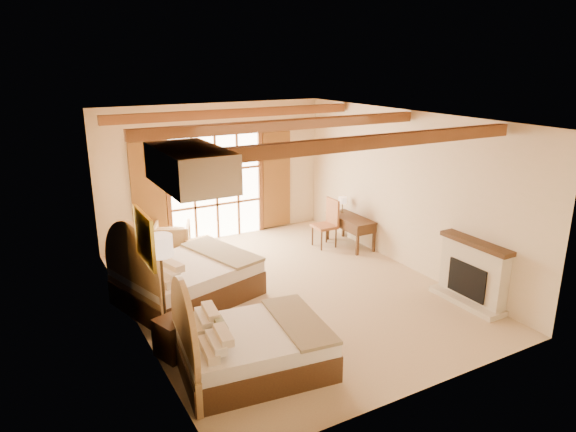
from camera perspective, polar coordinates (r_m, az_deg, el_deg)
floor at (r=9.69m, az=-0.09°, el=-8.28°), size 7.00×7.00×0.00m
wall_back at (r=12.21m, az=-8.13°, el=4.84°), size 5.50×0.00×5.50m
wall_left at (r=8.21m, az=-17.13°, el=-1.80°), size 0.00×7.00×7.00m
wall_right at (r=10.69m, az=12.91°, el=2.83°), size 0.00×7.00×7.00m
ceiling at (r=8.81m, az=-0.10°, el=10.88°), size 7.00×7.00×0.00m
ceiling_beams at (r=8.83m, az=-0.10°, el=10.11°), size 5.39×4.60×0.18m
french_doors at (r=12.24m, az=-7.96°, el=3.19°), size 3.95×0.08×2.60m
fireplace at (r=9.60m, az=19.76°, el=-6.26°), size 0.46×1.40×1.16m
painting at (r=7.48m, az=-15.62°, el=-2.30°), size 0.06×0.95×0.75m
canopy_valance at (r=6.08m, az=-10.84°, el=5.39°), size 0.70×1.40×0.45m
bed_near at (r=7.24m, az=-4.88°, el=-14.23°), size 2.17×1.74×1.31m
bed_far at (r=9.35m, az=-11.97°, el=-6.67°), size 2.68×2.24×1.47m
nightstand at (r=7.81m, az=-12.42°, el=-13.00°), size 0.61×0.61×0.58m
floor_lamp at (r=7.62m, az=-13.99°, el=-3.97°), size 0.37×0.37×1.74m
armchair at (r=11.65m, az=-12.71°, el=-2.41°), size 0.98×1.00×0.70m
ottoman at (r=11.21m, az=-9.39°, el=-3.73°), size 0.69×0.69×0.42m
desk at (r=11.91m, az=6.92°, el=-1.59°), size 0.55×1.28×0.69m
desk_chair at (r=11.81m, az=4.16°, el=-1.78°), size 0.50×0.50×1.11m
desk_lamp at (r=12.11m, az=6.08°, el=1.70°), size 0.18×0.18×0.36m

